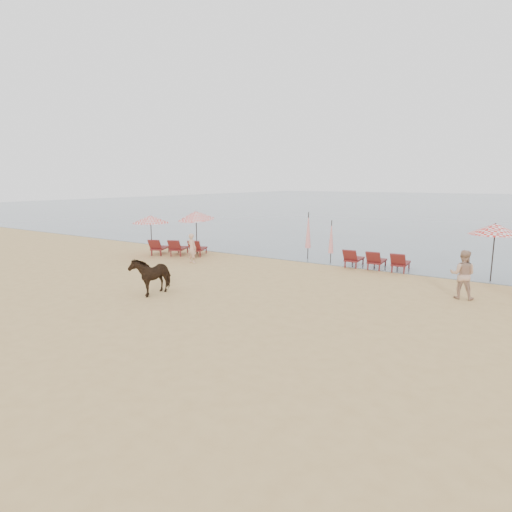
{
  "coord_description": "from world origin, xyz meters",
  "views": [
    {
      "loc": [
        9.84,
        -9.93,
        4.26
      ],
      "look_at": [
        0.0,
        5.0,
        1.1
      ],
      "focal_mm": 30.0,
      "sensor_mm": 36.0,
      "label": 1
    }
  ],
  "objects_px": {
    "umbrella_open_right": "(495,229)",
    "beachgoer_right_a": "(463,275)",
    "cow": "(152,275)",
    "umbrella_closed_left": "(308,230)",
    "beachgoer_left": "(192,248)",
    "umbrella_open_left_a": "(151,219)",
    "umbrella_open_left_b": "(196,215)",
    "umbrella_closed_right": "(331,237)",
    "lounger_cluster_left": "(178,248)",
    "lounger_cluster_right": "(376,260)"
  },
  "relations": [
    {
      "from": "beachgoer_left",
      "to": "umbrella_open_right",
      "type": "bearing_deg",
      "value": -156.71
    },
    {
      "from": "beachgoer_left",
      "to": "cow",
      "type": "bearing_deg",
      "value": 125.56
    },
    {
      "from": "lounger_cluster_left",
      "to": "beachgoer_left",
      "type": "relative_size",
      "value": 2.23
    },
    {
      "from": "lounger_cluster_right",
      "to": "beachgoer_left",
      "type": "relative_size",
      "value": 1.97
    },
    {
      "from": "beachgoer_left",
      "to": "umbrella_closed_right",
      "type": "bearing_deg",
      "value": -140.26
    },
    {
      "from": "lounger_cluster_right",
      "to": "umbrella_open_right",
      "type": "bearing_deg",
      "value": -3.56
    },
    {
      "from": "lounger_cluster_left",
      "to": "umbrella_open_left_b",
      "type": "height_order",
      "value": "umbrella_open_left_b"
    },
    {
      "from": "umbrella_closed_left",
      "to": "beachgoer_right_a",
      "type": "bearing_deg",
      "value": -26.23
    },
    {
      "from": "cow",
      "to": "umbrella_open_left_b",
      "type": "bearing_deg",
      "value": 114.57
    },
    {
      "from": "umbrella_open_left_a",
      "to": "lounger_cluster_right",
      "type": "bearing_deg",
      "value": 31.91
    },
    {
      "from": "umbrella_closed_left",
      "to": "beachgoer_right_a",
      "type": "distance_m",
      "value": 9.25
    },
    {
      "from": "lounger_cluster_left",
      "to": "umbrella_closed_left",
      "type": "height_order",
      "value": "umbrella_closed_left"
    },
    {
      "from": "lounger_cluster_left",
      "to": "umbrella_closed_left",
      "type": "distance_m",
      "value": 7.54
    },
    {
      "from": "cow",
      "to": "beachgoer_right_a",
      "type": "distance_m",
      "value": 11.51
    },
    {
      "from": "umbrella_open_right",
      "to": "lounger_cluster_left",
      "type": "bearing_deg",
      "value": -174.49
    },
    {
      "from": "umbrella_open_left_a",
      "to": "beachgoer_right_a",
      "type": "relative_size",
      "value": 1.3
    },
    {
      "from": "umbrella_open_right",
      "to": "beachgoer_right_a",
      "type": "xyz_separation_m",
      "value": [
        -0.65,
        -3.52,
        -1.37
      ]
    },
    {
      "from": "umbrella_open_left_a",
      "to": "umbrella_open_left_b",
      "type": "relative_size",
      "value": 0.88
    },
    {
      "from": "umbrella_open_left_b",
      "to": "beachgoer_right_a",
      "type": "bearing_deg",
      "value": -7.21
    },
    {
      "from": "umbrella_open_left_b",
      "to": "umbrella_open_right",
      "type": "bearing_deg",
      "value": 6.44
    },
    {
      "from": "umbrella_open_right",
      "to": "umbrella_closed_left",
      "type": "xyz_separation_m",
      "value": [
        -8.92,
        0.55,
        -0.67
      ]
    },
    {
      "from": "lounger_cluster_left",
      "to": "umbrella_open_right",
      "type": "xyz_separation_m",
      "value": [
        15.73,
        2.48,
        1.81
      ]
    },
    {
      "from": "lounger_cluster_right",
      "to": "umbrella_open_left_a",
      "type": "xyz_separation_m",
      "value": [
        -12.02,
        -3.27,
        1.65
      ]
    },
    {
      "from": "umbrella_closed_right",
      "to": "beachgoer_left",
      "type": "height_order",
      "value": "umbrella_closed_right"
    },
    {
      "from": "umbrella_closed_right",
      "to": "lounger_cluster_right",
      "type": "bearing_deg",
      "value": -3.58
    },
    {
      "from": "umbrella_open_left_a",
      "to": "umbrella_open_right",
      "type": "height_order",
      "value": "umbrella_open_right"
    },
    {
      "from": "umbrella_open_left_a",
      "to": "umbrella_open_left_b",
      "type": "xyz_separation_m",
      "value": [
        1.89,
        1.74,
        0.19
      ]
    },
    {
      "from": "umbrella_closed_right",
      "to": "umbrella_open_left_a",
      "type": "bearing_deg",
      "value": -160.36
    },
    {
      "from": "umbrella_closed_left",
      "to": "cow",
      "type": "xyz_separation_m",
      "value": [
        -1.72,
        -9.79,
        -0.87
      ]
    },
    {
      "from": "umbrella_open_left_a",
      "to": "beachgoer_left",
      "type": "height_order",
      "value": "umbrella_open_left_a"
    },
    {
      "from": "lounger_cluster_left",
      "to": "umbrella_open_left_b",
      "type": "relative_size",
      "value": 1.31
    },
    {
      "from": "cow",
      "to": "lounger_cluster_left",
      "type": "bearing_deg",
      "value": 121.48
    },
    {
      "from": "lounger_cluster_right",
      "to": "beachgoer_right_a",
      "type": "relative_size",
      "value": 1.7
    },
    {
      "from": "umbrella_open_left_b",
      "to": "lounger_cluster_left",
      "type": "bearing_deg",
      "value": -125.67
    },
    {
      "from": "beachgoer_right_a",
      "to": "umbrella_open_left_b",
      "type": "bearing_deg",
      "value": -11.88
    },
    {
      "from": "umbrella_closed_left",
      "to": "lounger_cluster_left",
      "type": "bearing_deg",
      "value": -155.94
    },
    {
      "from": "umbrella_closed_left",
      "to": "beachgoer_left",
      "type": "bearing_deg",
      "value": -137.16
    },
    {
      "from": "umbrella_open_right",
      "to": "umbrella_open_left_b",
      "type": "bearing_deg",
      "value": -177.46
    },
    {
      "from": "umbrella_open_left_b",
      "to": "beachgoer_left",
      "type": "height_order",
      "value": "umbrella_open_left_b"
    },
    {
      "from": "umbrella_open_left_b",
      "to": "umbrella_closed_right",
      "type": "distance_m",
      "value": 7.93
    },
    {
      "from": "umbrella_open_left_a",
      "to": "beachgoer_left",
      "type": "bearing_deg",
      "value": 10.14
    },
    {
      "from": "lounger_cluster_left",
      "to": "beachgoer_right_a",
      "type": "height_order",
      "value": "beachgoer_right_a"
    },
    {
      "from": "umbrella_open_left_a",
      "to": "umbrella_closed_right",
      "type": "distance_m",
      "value": 10.2
    },
    {
      "from": "lounger_cluster_left",
      "to": "beachgoer_left",
      "type": "bearing_deg",
      "value": -53.86
    },
    {
      "from": "cow",
      "to": "umbrella_closed_left",
      "type": "bearing_deg",
      "value": 74.52
    },
    {
      "from": "umbrella_open_right",
      "to": "cow",
      "type": "distance_m",
      "value": 14.17
    },
    {
      "from": "lounger_cluster_left",
      "to": "lounger_cluster_right",
      "type": "distance_m",
      "value": 11.06
    },
    {
      "from": "umbrella_closed_left",
      "to": "umbrella_closed_right",
      "type": "xyz_separation_m",
      "value": [
        1.55,
        -0.45,
        -0.21
      ]
    },
    {
      "from": "cow",
      "to": "beachgoer_left",
      "type": "xyz_separation_m",
      "value": [
        -2.89,
        5.52,
        0.05
      ]
    },
    {
      "from": "umbrella_open_left_a",
      "to": "umbrella_closed_left",
      "type": "xyz_separation_m",
      "value": [
        8.04,
        3.88,
        -0.5
      ]
    }
  ]
}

